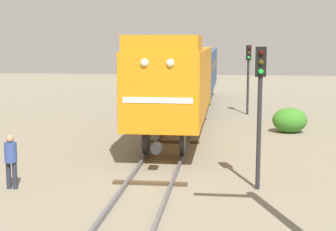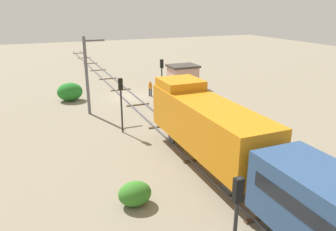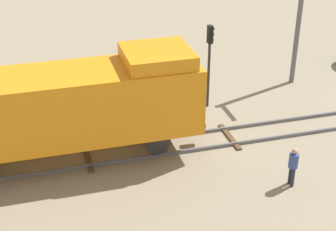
# 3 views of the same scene
# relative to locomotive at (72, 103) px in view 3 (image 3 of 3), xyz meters

# --- Properties ---
(locomotive) EXTENTS (2.90, 11.60, 4.60)m
(locomotive) POSITION_rel_locomotive_xyz_m (0.00, 0.00, 0.00)
(locomotive) COLOR orange
(locomotive) RESTS_ON railway_track
(traffic_signal_mid) EXTENTS (0.32, 0.34, 4.40)m
(traffic_signal_mid) POSITION_rel_locomotive_xyz_m (3.40, -7.25, 0.27)
(traffic_signal_mid) COLOR #262628
(traffic_signal_mid) RESTS_ON ground
(worker_by_signal) EXTENTS (0.38, 0.38, 1.70)m
(worker_by_signal) POSITION_rel_locomotive_xyz_m (-4.20, -8.11, -1.78)
(worker_by_signal) COLOR #262B38
(worker_by_signal) RESTS_ON ground
(catenary_mast) EXTENTS (1.94, 0.28, 7.10)m
(catenary_mast) POSITION_rel_locomotive_xyz_m (4.93, -12.99, 1.02)
(catenary_mast) COLOR #595960
(catenary_mast) RESTS_ON ground
(bush_near) EXTENTS (1.71, 1.40, 1.24)m
(bush_near) POSITION_rel_locomotive_xyz_m (5.48, 2.74, -2.15)
(bush_near) COLOR #377A26
(bush_near) RESTS_ON ground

